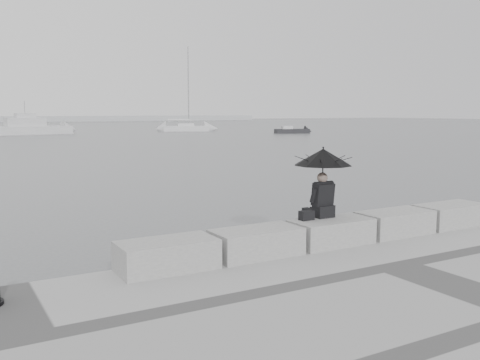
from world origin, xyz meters
TOP-DOWN VIEW (x-y plane):
  - ground at (0.00, 0.00)m, footprint 360.00×360.00m
  - stone_block_far_left at (-3.40, -0.45)m, footprint 1.60×0.80m
  - stone_block_left at (-1.70, -0.45)m, footprint 1.60×0.80m
  - stone_block_centre at (0.00, -0.45)m, footprint 1.60×0.80m
  - stone_block_right at (1.70, -0.45)m, footprint 1.60×0.80m
  - stone_block_far_right at (3.40, -0.45)m, footprint 1.60×0.80m
  - seated_person at (-0.01, -0.18)m, footprint 1.14×1.14m
  - bag at (-0.46, -0.27)m, footprint 0.28×0.16m
  - sailboat_right at (27.32, 67.67)m, footprint 7.28×4.81m
  - motor_cruiser at (4.93, 67.08)m, footprint 10.01×3.90m
  - small_motorboat at (36.89, 52.99)m, footprint 5.02×3.10m

SIDE VIEW (x-z plane):
  - ground at x=0.00m, z-range 0.00..0.00m
  - small_motorboat at x=36.89m, z-range -0.23..0.87m
  - sailboat_right at x=27.32m, z-range -5.91..6.99m
  - stone_block_far_left at x=-3.40m, z-range 0.50..1.00m
  - stone_block_left at x=-1.70m, z-range 0.50..1.00m
  - stone_block_centre at x=0.00m, z-range 0.50..1.00m
  - stone_block_right at x=1.70m, z-range 0.50..1.00m
  - stone_block_far_right at x=3.40m, z-range 0.50..1.00m
  - motor_cruiser at x=4.93m, z-range -1.36..3.14m
  - bag at x=-0.46m, z-range 1.00..1.18m
  - seated_person at x=-0.01m, z-range 1.30..2.69m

